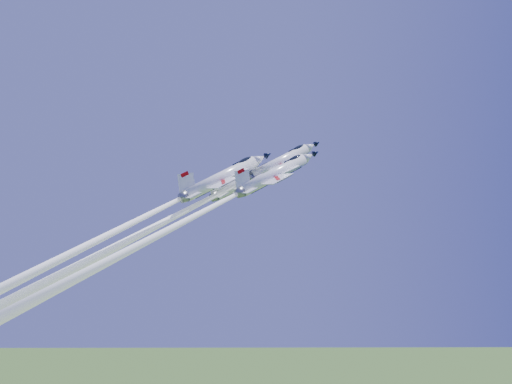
{
  "coord_description": "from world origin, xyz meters",
  "views": [
    {
      "loc": [
        -0.7,
        -96.02,
        74.73
      ],
      "look_at": [
        0.0,
        0.0,
        82.46
      ],
      "focal_mm": 40.0,
      "sensor_mm": 36.0,
      "label": 1
    }
  ],
  "objects_px": {
    "jet_left": "(176,216)",
    "jet_right": "(181,223)",
    "jet_lead": "(171,218)",
    "jet_slot": "(106,236)"
  },
  "relations": [
    {
      "from": "jet_left",
      "to": "jet_right",
      "type": "relative_size",
      "value": 0.91
    },
    {
      "from": "jet_lead",
      "to": "jet_right",
      "type": "bearing_deg",
      "value": -8.25
    },
    {
      "from": "jet_slot",
      "to": "jet_right",
      "type": "bearing_deg",
      "value": 51.07
    },
    {
      "from": "jet_slot",
      "to": "jet_lead",
      "type": "bearing_deg",
      "value": 93.67
    },
    {
      "from": "jet_right",
      "to": "jet_slot",
      "type": "xyz_separation_m",
      "value": [
        -11.32,
        2.39,
        -1.79
      ]
    },
    {
      "from": "jet_right",
      "to": "jet_slot",
      "type": "relative_size",
      "value": 0.86
    },
    {
      "from": "jet_right",
      "to": "jet_lead",
      "type": "bearing_deg",
      "value": 171.75
    },
    {
      "from": "jet_left",
      "to": "jet_right",
      "type": "bearing_deg",
      "value": -16.24
    },
    {
      "from": "jet_lead",
      "to": "jet_slot",
      "type": "height_order",
      "value": "jet_lead"
    },
    {
      "from": "jet_lead",
      "to": "jet_slot",
      "type": "xyz_separation_m",
      "value": [
        -8.75,
        -5.19,
        -2.74
      ]
    }
  ]
}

